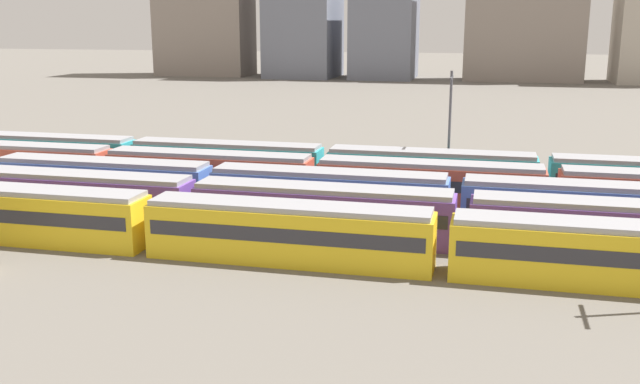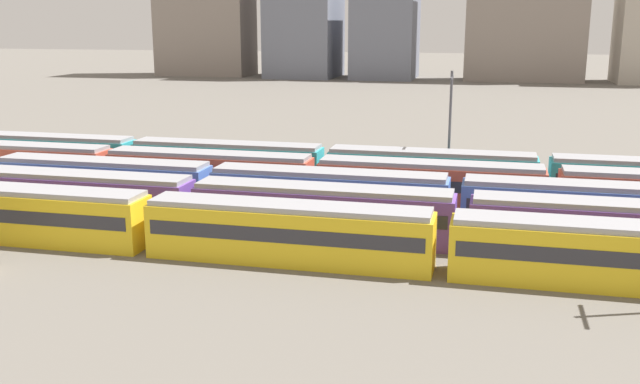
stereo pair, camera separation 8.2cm
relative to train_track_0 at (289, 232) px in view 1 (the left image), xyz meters
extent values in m
plane|color=#666059|center=(-19.15, 10.40, -1.90)|extent=(600.00, 600.00, 0.00)
cube|color=yellow|center=(-18.90, 0.00, -0.20)|extent=(18.00, 3.00, 3.40)
cube|color=#2D2D33|center=(-18.90, 0.00, 0.20)|extent=(17.20, 3.06, 0.90)
cube|color=#939399|center=(-18.90, 0.00, 1.67)|extent=(17.60, 2.70, 0.35)
cube|color=yellow|center=(0.00, 0.00, -0.20)|extent=(18.00, 3.00, 3.40)
cube|color=#2D2D33|center=(0.00, 0.00, 0.20)|extent=(17.20, 3.06, 0.90)
cube|color=#939399|center=(0.00, 0.00, 1.67)|extent=(17.60, 2.70, 0.35)
cube|color=yellow|center=(18.90, 0.00, -0.20)|extent=(18.00, 3.00, 3.40)
cube|color=#2D2D33|center=(18.90, 0.00, 0.20)|extent=(17.20, 3.06, 0.90)
cube|color=#939399|center=(18.90, 0.00, 1.67)|extent=(17.60, 2.70, 0.35)
cube|color=#6B429E|center=(-17.97, 5.20, -0.20)|extent=(18.00, 3.00, 3.40)
cube|color=#2D2D33|center=(-17.97, 5.20, 0.20)|extent=(17.20, 3.06, 0.90)
cube|color=#939399|center=(-17.97, 5.20, 1.67)|extent=(17.60, 2.70, 0.35)
cube|color=#6B429E|center=(0.93, 5.20, -0.20)|extent=(18.00, 3.00, 3.40)
cube|color=#2D2D33|center=(0.93, 5.20, 0.20)|extent=(17.20, 3.06, 0.90)
cube|color=#939399|center=(0.93, 5.20, 1.67)|extent=(17.60, 2.70, 0.35)
cube|color=#6B429E|center=(19.83, 5.20, -0.20)|extent=(18.00, 3.00, 3.40)
cube|color=#2D2D33|center=(19.83, 5.20, 0.20)|extent=(17.20, 3.06, 0.90)
cube|color=#939399|center=(19.83, 5.20, 1.67)|extent=(17.60, 2.70, 0.35)
cube|color=#4C70BC|center=(-18.72, 10.40, -0.20)|extent=(18.00, 3.00, 3.40)
cube|color=#2D2D33|center=(-18.72, 10.40, 0.20)|extent=(17.20, 3.06, 0.90)
cube|color=#939399|center=(-18.72, 10.40, 1.67)|extent=(17.60, 2.70, 0.35)
cube|color=#4C70BC|center=(0.18, 10.40, -0.20)|extent=(18.00, 3.00, 3.40)
cube|color=#2D2D33|center=(0.18, 10.40, 0.20)|extent=(17.20, 3.06, 0.90)
cube|color=#939399|center=(0.18, 10.40, 1.67)|extent=(17.60, 2.70, 0.35)
cube|color=#4C70BC|center=(19.08, 10.40, -0.20)|extent=(18.00, 3.00, 3.40)
cube|color=#2D2D33|center=(19.08, 10.40, 0.20)|extent=(17.20, 3.06, 0.90)
cube|color=#939399|center=(19.08, 10.40, 1.67)|extent=(17.60, 2.70, 0.35)
cube|color=#BC4C38|center=(-30.49, 15.60, -0.20)|extent=(18.00, 3.00, 3.40)
cube|color=#2D2D33|center=(-30.49, 15.60, 0.20)|extent=(17.20, 3.06, 0.90)
cube|color=#939399|center=(-30.49, 15.60, 1.67)|extent=(17.60, 2.70, 0.35)
cube|color=#BC4C38|center=(-11.59, 15.60, -0.20)|extent=(18.00, 3.00, 3.40)
cube|color=#2D2D33|center=(-11.59, 15.60, 0.20)|extent=(17.20, 3.06, 0.90)
cube|color=#939399|center=(-11.59, 15.60, 1.67)|extent=(17.60, 2.70, 0.35)
cube|color=#BC4C38|center=(7.31, 15.60, -0.20)|extent=(18.00, 3.00, 3.40)
cube|color=#2D2D33|center=(7.31, 15.60, 0.20)|extent=(17.20, 3.06, 0.90)
cube|color=#939399|center=(7.31, 15.60, 1.67)|extent=(17.60, 2.70, 0.35)
cube|color=teal|center=(-30.84, 20.80, -0.20)|extent=(18.00, 3.00, 3.40)
cube|color=#2D2D33|center=(-30.84, 20.80, 0.20)|extent=(17.20, 3.06, 0.90)
cube|color=#939399|center=(-30.84, 20.80, 1.67)|extent=(17.60, 2.70, 0.35)
cube|color=teal|center=(-11.94, 20.80, -0.20)|extent=(18.00, 3.00, 3.40)
cube|color=#2D2D33|center=(-11.94, 20.80, 0.20)|extent=(17.20, 3.06, 0.90)
cube|color=#939399|center=(-11.94, 20.80, 1.67)|extent=(17.60, 2.70, 0.35)
cube|color=teal|center=(6.96, 20.80, -0.20)|extent=(18.00, 3.00, 3.40)
cube|color=#2D2D33|center=(6.96, 20.80, 0.20)|extent=(17.20, 3.06, 0.90)
cube|color=#939399|center=(6.96, 20.80, 1.67)|extent=(17.60, 2.70, 0.35)
cylinder|color=#4C4C51|center=(8.28, 23.75, 3.31)|extent=(0.24, 0.24, 10.43)
cube|color=#47474C|center=(8.28, 23.75, 7.93)|extent=(0.16, 3.20, 0.16)
cube|color=slate|center=(-38.17, 149.13, 18.05)|extent=(17.57, 21.55, 39.91)
cube|color=slate|center=(-16.30, 149.13, 9.68)|extent=(15.97, 19.89, 23.18)
camera|label=1|loc=(11.83, -41.06, 12.75)|focal=40.25mm
camera|label=2|loc=(11.91, -41.04, 12.75)|focal=40.25mm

